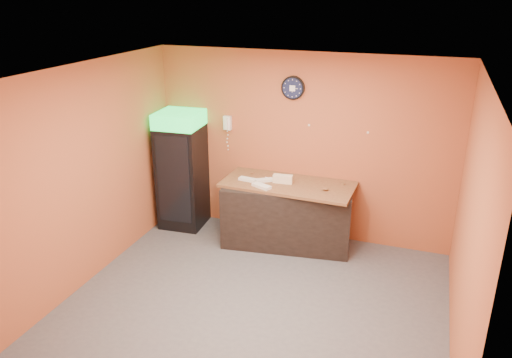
% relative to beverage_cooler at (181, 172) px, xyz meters
% --- Properties ---
extents(floor, '(4.50, 4.50, 0.00)m').
position_rel_beverage_cooler_xyz_m(floor, '(1.84, -1.61, -0.91)').
color(floor, '#47474C').
rests_on(floor, ground).
extents(back_wall, '(4.50, 0.02, 2.80)m').
position_rel_beverage_cooler_xyz_m(back_wall, '(1.84, 0.39, 0.49)').
color(back_wall, '#A9532F').
rests_on(back_wall, floor).
extents(left_wall, '(0.02, 4.00, 2.80)m').
position_rel_beverage_cooler_xyz_m(left_wall, '(-0.41, -1.61, 0.49)').
color(left_wall, '#A9532F').
rests_on(left_wall, floor).
extents(right_wall, '(0.02, 4.00, 2.80)m').
position_rel_beverage_cooler_xyz_m(right_wall, '(4.09, -1.61, 0.49)').
color(right_wall, '#A9532F').
rests_on(right_wall, floor).
extents(ceiling, '(4.50, 4.00, 0.02)m').
position_rel_beverage_cooler_xyz_m(ceiling, '(1.84, -1.61, 1.89)').
color(ceiling, white).
rests_on(ceiling, back_wall).
extents(beverage_cooler, '(0.70, 0.71, 1.87)m').
position_rel_beverage_cooler_xyz_m(beverage_cooler, '(0.00, 0.00, 0.00)').
color(beverage_cooler, black).
rests_on(beverage_cooler, floor).
extents(prep_counter, '(1.95, 1.07, 0.93)m').
position_rel_beverage_cooler_xyz_m(prep_counter, '(1.76, -0.02, -0.45)').
color(prep_counter, black).
rests_on(prep_counter, floor).
extents(wall_clock, '(0.34, 0.06, 0.34)m').
position_rel_beverage_cooler_xyz_m(wall_clock, '(1.69, 0.36, 1.37)').
color(wall_clock, black).
rests_on(wall_clock, back_wall).
extents(wall_phone, '(0.12, 0.10, 0.22)m').
position_rel_beverage_cooler_xyz_m(wall_phone, '(0.67, 0.34, 0.77)').
color(wall_phone, white).
rests_on(wall_phone, back_wall).
extents(butcher_paper, '(1.92, 0.91, 0.04)m').
position_rel_beverage_cooler_xyz_m(butcher_paper, '(1.76, -0.02, 0.04)').
color(butcher_paper, brown).
rests_on(butcher_paper, prep_counter).
extents(sub_roll_stack, '(0.29, 0.12, 0.12)m').
position_rel_beverage_cooler_xyz_m(sub_roll_stack, '(1.68, -0.04, 0.12)').
color(sub_roll_stack, '#F4E2BE').
rests_on(sub_roll_stack, butcher_paper).
extents(wrapped_sandwich_left, '(0.28, 0.13, 0.04)m').
position_rel_beverage_cooler_xyz_m(wrapped_sandwich_left, '(1.17, -0.12, 0.07)').
color(wrapped_sandwich_left, silver).
rests_on(wrapped_sandwich_left, butcher_paper).
extents(wrapped_sandwich_mid, '(0.31, 0.22, 0.04)m').
position_rel_beverage_cooler_xyz_m(wrapped_sandwich_mid, '(1.45, -0.31, 0.08)').
color(wrapped_sandwich_mid, silver).
rests_on(wrapped_sandwich_mid, butcher_paper).
extents(wrapped_sandwich_right, '(0.27, 0.22, 0.04)m').
position_rel_beverage_cooler_xyz_m(wrapped_sandwich_right, '(1.41, -0.07, 0.07)').
color(wrapped_sandwich_right, silver).
rests_on(wrapped_sandwich_right, butcher_paper).
extents(kitchen_tool, '(0.05, 0.05, 0.05)m').
position_rel_beverage_cooler_xyz_m(kitchen_tool, '(1.51, 0.07, 0.08)').
color(kitchen_tool, silver).
rests_on(kitchen_tool, butcher_paper).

